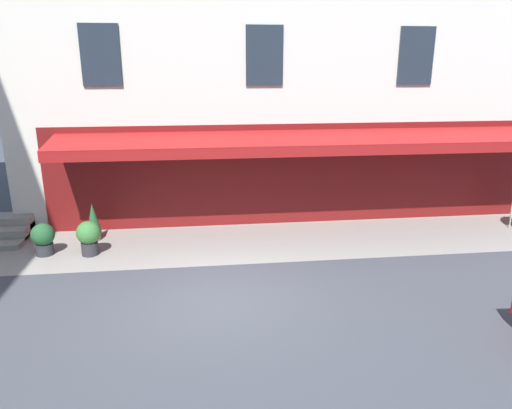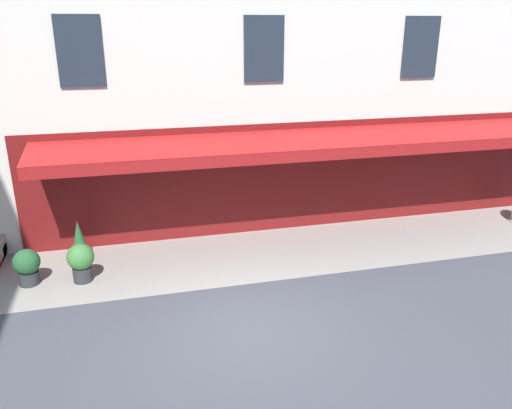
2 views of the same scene
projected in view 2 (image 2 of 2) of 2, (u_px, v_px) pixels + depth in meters
ground_plane at (247, 328)px, 10.19m from camera, size 70.00×70.00×0.00m
sidewalk_cafe_terrace at (332, 245)px, 14.05m from camera, size 20.50×3.20×0.01m
potted_plant_mid_terrace at (79, 241)px, 12.97m from camera, size 0.40×0.40×1.10m
potted_plant_entrance_left at (27, 266)px, 11.78m from camera, size 0.62×0.62×0.88m
potted_plant_entrance_right at (81, 261)px, 11.91m from camera, size 0.63×0.63×0.95m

